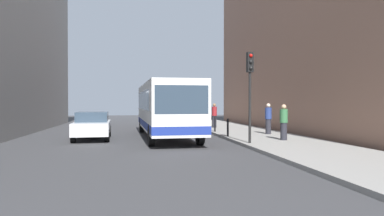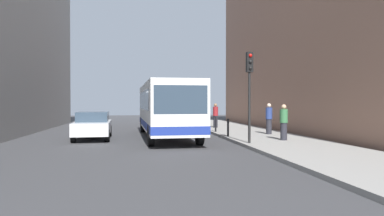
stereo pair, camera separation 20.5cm
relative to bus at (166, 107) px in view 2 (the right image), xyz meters
The scene contains 14 objects.
ground_plane 3.63m from the bus, 92.98° to the right, with size 80.00×80.00×0.00m, color #38383A.
sidewalk 6.35m from the bus, 31.35° to the right, with size 4.40×40.00×0.15m, color gray.
building_right 12.31m from the bus, ahead, with size 7.00×32.00×12.94m, color #936B56.
bus is the anchor object (origin of this frame).
car_beside_bus 4.10m from the bus, behind, with size 1.99×4.46×1.48m.
car_behind_bus 10.29m from the bus, 86.91° to the left, with size 2.06×4.49×1.48m.
traffic_light 6.01m from the bus, 54.79° to the right, with size 0.28×0.33×4.10m.
bollard_near 3.74m from the bus, 23.23° to the right, with size 0.11×0.11×0.95m, color black.
bollard_mid 3.83m from the bus, 26.58° to the left, with size 0.11×0.11×0.95m, color black.
bollard_far 5.83m from the bus, 55.03° to the left, with size 0.11×0.11×0.95m, color black.
bollard_farthest 8.49m from the bus, 67.03° to the left, with size 0.11×0.11×0.95m, color black.
pedestrian_near_signal 6.69m from the bus, 35.36° to the right, with size 0.38×0.38×1.74m.
pedestrian_mid_sidewalk 6.02m from the bus, ahead, with size 0.38×0.38×1.78m.
pedestrian_far_sidewalk 6.74m from the bus, 52.30° to the left, with size 0.38×0.38×1.77m.
Camera 2 is at (-1.50, -16.99, 1.96)m, focal length 33.22 mm.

